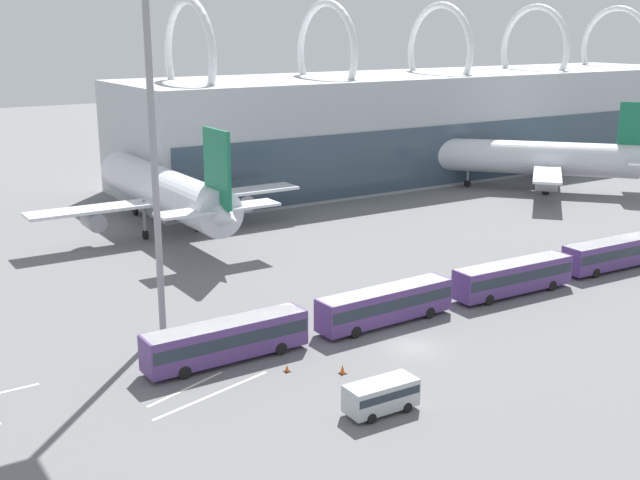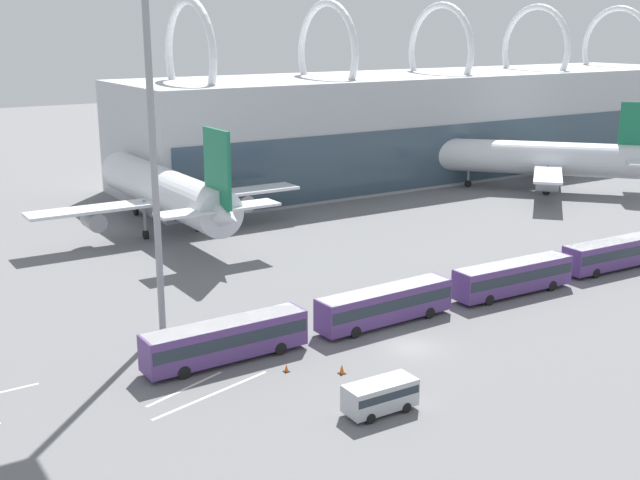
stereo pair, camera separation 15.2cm
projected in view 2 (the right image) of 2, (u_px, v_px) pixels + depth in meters
ground_plane at (411, 347)px, 63.58m from camera, size 440.00×440.00×0.00m
terminal_building at (438, 120)px, 139.67m from camera, size 111.51×26.02×28.69m
airliner_at_gate_far at (167, 191)px, 97.06m from camera, size 33.96×38.30×14.35m
airliner_parked_remote at (542, 158)px, 122.79m from camera, size 28.25×29.97×13.91m
shuttle_bus_0 at (226, 338)px, 60.46m from camera, size 13.05×2.81×3.14m
shuttle_bus_1 at (385, 303)px, 68.13m from camera, size 13.09×3.04×3.14m
shuttle_bus_2 at (513, 276)px, 75.65m from camera, size 13.07×2.92×3.14m
shuttle_bus_3 at (615, 252)px, 83.54m from camera, size 13.09×2.99×3.14m
service_van_foreground at (380, 394)px, 52.54m from camera, size 4.99×2.18×2.14m
floodlight_mast at (148, 56)px, 61.38m from camera, size 3.18×3.18×31.46m
lane_stripe_2 at (212, 394)px, 55.40m from camera, size 9.90×2.89×0.01m
lane_stripe_5 at (186, 389)px, 56.29m from camera, size 6.76×2.64×0.01m
traffic_cone_0 at (342, 369)px, 58.62m from camera, size 0.51×0.51×0.73m
traffic_cone_1 at (286, 368)px, 58.98m from camera, size 0.45×0.45×0.57m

